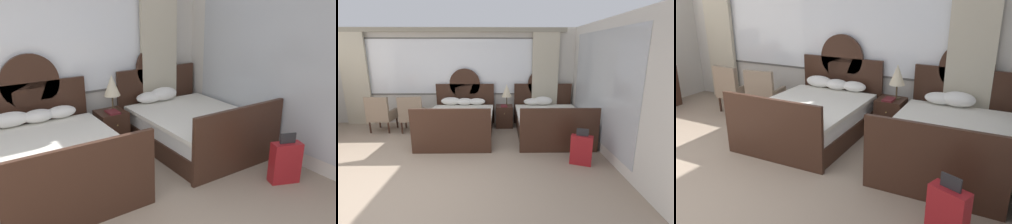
{
  "view_description": "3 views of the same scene",
  "coord_description": "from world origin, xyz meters",
  "views": [
    {
      "loc": [
        -0.57,
        -1.31,
        2.29
      ],
      "look_at": [
        1.76,
        2.2,
        0.9
      ],
      "focal_mm": 35.44,
      "sensor_mm": 36.0,
      "label": 1
    },
    {
      "loc": [
        1.42,
        -3.11,
        2.09
      ],
      "look_at": [
        1.53,
        2.59,
        0.65
      ],
      "focal_mm": 26.26,
      "sensor_mm": 36.0,
      "label": 2
    },
    {
      "loc": [
        3.25,
        -1.8,
        2.29
      ],
      "look_at": [
        1.17,
        2.37,
        0.66
      ],
      "focal_mm": 36.33,
      "sensor_mm": 36.0,
      "label": 3
    }
  ],
  "objects": [
    {
      "name": "wall_back_window",
      "position": [
        0.0,
        3.96,
        1.43
      ],
      "size": [
        6.99,
        0.22,
        2.7
      ],
      "color": "beige",
      "rests_on": "ground_plane"
    },
    {
      "name": "bed_near_window",
      "position": [
        0.39,
        2.82,
        0.35
      ],
      "size": [
        1.64,
        2.23,
        1.59
      ],
      "color": "#382116",
      "rests_on": "ground_plane"
    },
    {
      "name": "bed_near_mirror",
      "position": [
        2.61,
        2.81,
        0.34
      ],
      "size": [
        1.64,
        2.23,
        1.59
      ],
      "color": "#382116",
      "rests_on": "ground_plane"
    },
    {
      "name": "nightstand_between_beds",
      "position": [
        1.5,
        3.5,
        0.3
      ],
      "size": [
        0.46,
        0.49,
        0.6
      ],
      "color": "#382116",
      "rests_on": "ground_plane"
    },
    {
      "name": "table_lamp_on_nightstand",
      "position": [
        1.57,
        3.56,
        1.0
      ],
      "size": [
        0.27,
        0.27,
        0.59
      ],
      "color": "brown",
      "rests_on": "nightstand_between_beds"
    },
    {
      "name": "book_on_nightstand",
      "position": [
        1.49,
        3.41,
        0.61
      ],
      "size": [
        0.18,
        0.26,
        0.03
      ],
      "color": "maroon",
      "rests_on": "nightstand_between_beds"
    },
    {
      "name": "armchair_by_window_left",
      "position": [
        -0.92,
        3.13,
        0.48
      ],
      "size": [
        0.66,
        0.66,
        0.95
      ],
      "color": "#84705B",
      "rests_on": "ground_plane"
    },
    {
      "name": "armchair_by_window_centre",
      "position": [
        -1.72,
        3.13,
        0.48
      ],
      "size": [
        0.6,
        0.6,
        0.95
      ],
      "color": "#84705B",
      "rests_on": "ground_plane"
    },
    {
      "name": "suitcase_on_floor",
      "position": [
        2.91,
        1.12,
        0.28
      ],
      "size": [
        0.43,
        0.3,
        0.7
      ],
      "color": "maroon",
      "rests_on": "ground_plane"
    }
  ]
}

